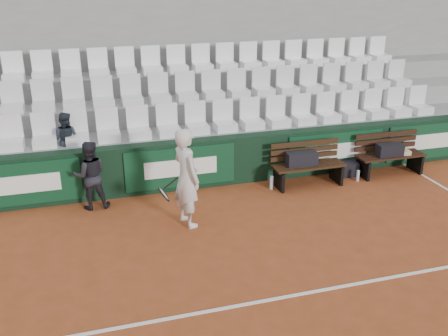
{
  "coord_description": "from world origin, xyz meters",
  "views": [
    {
      "loc": [
        -1.95,
        -5.2,
        4.17
      ],
      "look_at": [
        0.28,
        2.4,
        1.0
      ],
      "focal_mm": 40.0,
      "sensor_mm": 36.0,
      "label": 1
    }
  ],
  "objects_px": {
    "sports_bag_ground": "(345,169)",
    "water_bottle_near": "(272,183)",
    "sports_bag_left": "(302,159)",
    "bench_left": "(308,175)",
    "sports_bag_right": "(390,150)",
    "spectator_c": "(63,117)",
    "water_bottle_far": "(358,176)",
    "tennis_player": "(186,178)",
    "ball_kid": "(90,175)",
    "bench_right": "(390,164)"
  },
  "relations": [
    {
      "from": "bench_left",
      "to": "sports_bag_ground",
      "type": "height_order",
      "value": "bench_left"
    },
    {
      "from": "sports_bag_right",
      "to": "water_bottle_far",
      "type": "relative_size",
      "value": 2.33
    },
    {
      "from": "bench_right",
      "to": "ball_kid",
      "type": "xyz_separation_m",
      "value": [
        -6.27,
        0.12,
        0.43
      ]
    },
    {
      "from": "bench_left",
      "to": "water_bottle_near",
      "type": "xyz_separation_m",
      "value": [
        -0.79,
        0.02,
        -0.09
      ]
    },
    {
      "from": "sports_bag_ground",
      "to": "water_bottle_near",
      "type": "distance_m",
      "value": 1.8
    },
    {
      "from": "sports_bag_left",
      "to": "sports_bag_right",
      "type": "relative_size",
      "value": 1.14
    },
    {
      "from": "bench_right",
      "to": "spectator_c",
      "type": "height_order",
      "value": "spectator_c"
    },
    {
      "from": "sports_bag_right",
      "to": "ball_kid",
      "type": "bearing_deg",
      "value": 178.47
    },
    {
      "from": "water_bottle_near",
      "to": "spectator_c",
      "type": "bearing_deg",
      "value": 164.6
    },
    {
      "from": "bench_right",
      "to": "sports_bag_left",
      "type": "distance_m",
      "value": 2.14
    },
    {
      "from": "bench_left",
      "to": "water_bottle_far",
      "type": "xyz_separation_m",
      "value": [
        1.1,
        -0.1,
        -0.11
      ]
    },
    {
      "from": "bench_left",
      "to": "sports_bag_right",
      "type": "relative_size",
      "value": 2.71
    },
    {
      "from": "sports_bag_right",
      "to": "sports_bag_ground",
      "type": "relative_size",
      "value": 1.11
    },
    {
      "from": "spectator_c",
      "to": "bench_left",
      "type": "bearing_deg",
      "value": -170.06
    },
    {
      "from": "tennis_player",
      "to": "spectator_c",
      "type": "bearing_deg",
      "value": 133.55
    },
    {
      "from": "sports_bag_ground",
      "to": "bench_left",
      "type": "bearing_deg",
      "value": -166.26
    },
    {
      "from": "bench_left",
      "to": "spectator_c",
      "type": "distance_m",
      "value": 4.99
    },
    {
      "from": "sports_bag_right",
      "to": "tennis_player",
      "type": "relative_size",
      "value": 0.32
    },
    {
      "from": "sports_bag_right",
      "to": "water_bottle_near",
      "type": "height_order",
      "value": "sports_bag_right"
    },
    {
      "from": "sports_bag_ground",
      "to": "bench_right",
      "type": "bearing_deg",
      "value": -11.26
    },
    {
      "from": "sports_bag_left",
      "to": "bench_left",
      "type": "bearing_deg",
      "value": -14.99
    },
    {
      "from": "sports_bag_left",
      "to": "water_bottle_far",
      "type": "xyz_separation_m",
      "value": [
        1.25,
        -0.14,
        -0.47
      ]
    },
    {
      "from": "bench_left",
      "to": "water_bottle_near",
      "type": "bearing_deg",
      "value": 178.36
    },
    {
      "from": "bench_left",
      "to": "water_bottle_far",
      "type": "distance_m",
      "value": 1.11
    },
    {
      "from": "water_bottle_far",
      "to": "tennis_player",
      "type": "distance_m",
      "value": 4.02
    },
    {
      "from": "bench_right",
      "to": "water_bottle_far",
      "type": "xyz_separation_m",
      "value": [
        -0.85,
        -0.15,
        -0.11
      ]
    },
    {
      "from": "bench_right",
      "to": "water_bottle_far",
      "type": "distance_m",
      "value": 0.87
    },
    {
      "from": "ball_kid",
      "to": "tennis_player",
      "type": "bearing_deg",
      "value": 143.68
    },
    {
      "from": "bench_left",
      "to": "sports_bag_left",
      "type": "height_order",
      "value": "sports_bag_left"
    },
    {
      "from": "sports_bag_left",
      "to": "water_bottle_far",
      "type": "bearing_deg",
      "value": -6.41
    },
    {
      "from": "sports_bag_right",
      "to": "bench_left",
      "type": "bearing_deg",
      "value": -179.66
    },
    {
      "from": "bench_right",
      "to": "water_bottle_far",
      "type": "height_order",
      "value": "bench_right"
    },
    {
      "from": "water_bottle_near",
      "to": "ball_kid",
      "type": "height_order",
      "value": "ball_kid"
    },
    {
      "from": "sports_bag_ground",
      "to": "sports_bag_left",
      "type": "bearing_deg",
      "value": -169.96
    },
    {
      "from": "bench_left",
      "to": "ball_kid",
      "type": "height_order",
      "value": "ball_kid"
    },
    {
      "from": "water_bottle_far",
      "to": "tennis_player",
      "type": "height_order",
      "value": "tennis_player"
    },
    {
      "from": "bench_left",
      "to": "sports_bag_ground",
      "type": "xyz_separation_m",
      "value": [
        1.0,
        0.24,
        -0.07
      ]
    },
    {
      "from": "sports_bag_right",
      "to": "spectator_c",
      "type": "bearing_deg",
      "value": 170.62
    },
    {
      "from": "spectator_c",
      "to": "water_bottle_far",
      "type": "bearing_deg",
      "value": -168.58
    },
    {
      "from": "spectator_c",
      "to": "water_bottle_near",
      "type": "bearing_deg",
      "value": -172.31
    },
    {
      "from": "spectator_c",
      "to": "tennis_player",
      "type": "bearing_deg",
      "value": 156.64
    },
    {
      "from": "sports_bag_right",
      "to": "spectator_c",
      "type": "height_order",
      "value": "spectator_c"
    },
    {
      "from": "sports_bag_ground",
      "to": "spectator_c",
      "type": "distance_m",
      "value": 5.92
    },
    {
      "from": "ball_kid",
      "to": "bench_left",
      "type": "bearing_deg",
      "value": 177.01
    },
    {
      "from": "sports_bag_ground",
      "to": "spectator_c",
      "type": "xyz_separation_m",
      "value": [
        -5.69,
        0.85,
        1.39
      ]
    },
    {
      "from": "sports_bag_ground",
      "to": "tennis_player",
      "type": "height_order",
      "value": "tennis_player"
    },
    {
      "from": "water_bottle_near",
      "to": "water_bottle_far",
      "type": "distance_m",
      "value": 1.9
    },
    {
      "from": "tennis_player",
      "to": "ball_kid",
      "type": "distance_m",
      "value": 1.94
    },
    {
      "from": "bench_left",
      "to": "bench_right",
      "type": "xyz_separation_m",
      "value": [
        1.96,
        0.05,
        0.0
      ]
    },
    {
      "from": "water_bottle_far",
      "to": "tennis_player",
      "type": "relative_size",
      "value": 0.14
    }
  ]
}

